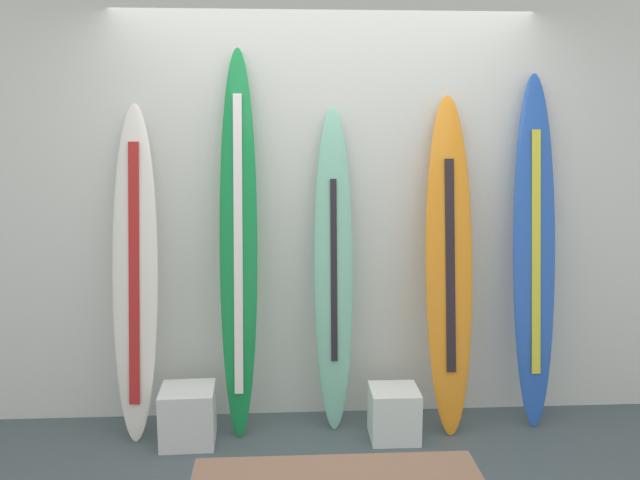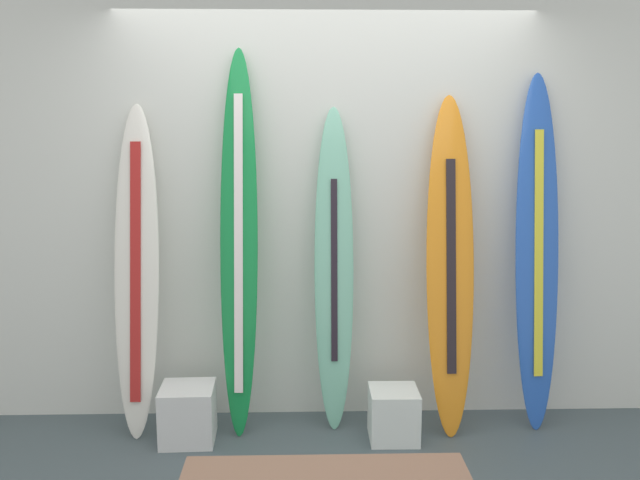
# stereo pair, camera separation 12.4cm
# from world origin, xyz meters

# --- Properties ---
(wall_back) EXTENTS (7.20, 0.20, 2.80)m
(wall_back) POSITION_xyz_m (0.00, 1.30, 1.40)
(wall_back) COLOR silver
(wall_back) RESTS_ON ground
(surfboard_ivory) EXTENTS (0.28, 0.38, 1.96)m
(surfboard_ivory) POSITION_xyz_m (-1.12, 0.99, 0.98)
(surfboard_ivory) COLOR white
(surfboard_ivory) RESTS_ON ground
(surfboard_emerald) EXTENTS (0.24, 0.36, 2.28)m
(surfboard_emerald) POSITION_xyz_m (-0.51, 1.00, 1.14)
(surfboard_emerald) COLOR #15843D
(surfboard_emerald) RESTS_ON ground
(surfboard_seafoam) EXTENTS (0.24, 0.27, 1.94)m
(surfboard_seafoam) POSITION_xyz_m (0.05, 1.04, 0.97)
(surfboard_seafoam) COLOR #7AC6A8
(surfboard_seafoam) RESTS_ON ground
(surfboard_sunset) EXTENTS (0.29, 0.40, 2.01)m
(surfboard_sunset) POSITION_xyz_m (0.73, 0.97, 1.01)
(surfboard_sunset) COLOR orange
(surfboard_sunset) RESTS_ON ground
(surfboard_cobalt) EXTENTS (0.28, 0.33, 2.14)m
(surfboard_cobalt) POSITION_xyz_m (1.27, 1.02, 1.07)
(surfboard_cobalt) COLOR blue
(surfboard_cobalt) RESTS_ON ground
(display_block_left) EXTENTS (0.29, 0.29, 0.30)m
(display_block_left) POSITION_xyz_m (0.39, 0.81, 0.15)
(display_block_left) COLOR white
(display_block_left) RESTS_ON ground
(display_block_center) EXTENTS (0.32, 0.32, 0.33)m
(display_block_center) POSITION_xyz_m (-0.82, 0.82, 0.16)
(display_block_center) COLOR silver
(display_block_center) RESTS_ON ground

